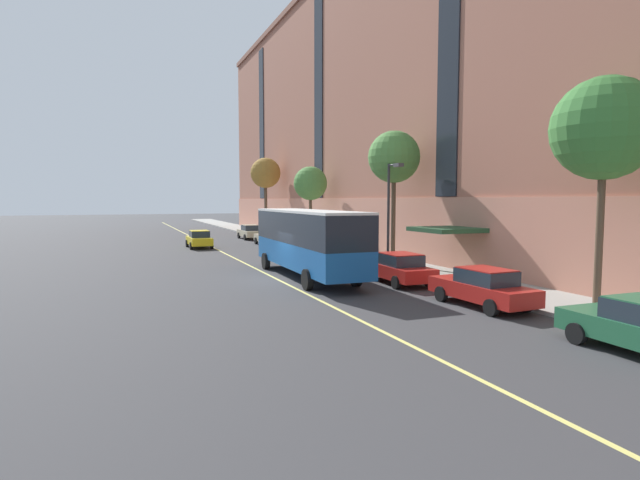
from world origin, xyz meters
TOP-DOWN VIEW (x-y plane):
  - ground_plane at (0.00, 0.00)m, footprint 260.00×260.00m
  - sidewalk at (8.40, 3.00)m, footprint 4.05×160.00m
  - apartment_facade at (16.41, -0.00)m, footprint 15.20×110.00m
  - city_bus at (1.40, 0.03)m, footprint 2.99×11.85m
  - parked_car_champagne_0 at (5.09, 27.46)m, footprint 1.90×4.78m
  - parked_car_silver_1 at (5.16, 11.26)m, footprint 1.96×4.47m
  - parked_car_black_2 at (5.06, 3.66)m, footprint 2.01×4.69m
  - parked_car_red_3 at (5.04, -3.47)m, footprint 2.16×4.81m
  - parked_car_champagne_4 at (5.06, 19.74)m, footprint 2.04×4.70m
  - parked_car_red_6 at (5.22, -9.56)m, footprint 2.00×4.76m
  - taxi_cab at (-1.49, 19.39)m, footprint 1.95×4.34m
  - street_tree_near_corner at (8.14, -12.29)m, footprint 3.69×3.69m
  - street_tree_mid_block at (8.14, 2.38)m, footprint 3.27×3.27m
  - street_tree_far_uptown at (8.14, 17.05)m, footprint 3.05×3.05m
  - street_tree_far_downtown at (8.14, 31.72)m, footprint 3.53×3.53m
  - street_lamp at (6.97, 0.73)m, footprint 0.36×1.48m
  - fire_hydrant at (6.87, -6.39)m, footprint 0.42×0.24m
  - lane_centerline at (-0.30, 3.00)m, footprint 0.16×140.00m

SIDE VIEW (x-z plane):
  - ground_plane at x=0.00m, z-range 0.00..0.00m
  - lane_centerline at x=-0.30m, z-range 0.00..0.01m
  - sidewalk at x=8.40m, z-range 0.00..0.15m
  - fire_hydrant at x=6.87m, z-range 0.13..0.85m
  - taxi_cab at x=-1.49m, z-range 0.00..1.56m
  - parked_car_silver_1 at x=5.16m, z-range 0.00..1.56m
  - parked_car_red_6 at x=5.22m, z-range 0.00..1.56m
  - parked_car_black_2 at x=5.06m, z-range 0.00..1.56m
  - parked_car_champagne_0 at x=5.09m, z-range 0.00..1.56m
  - parked_car_champagne_4 at x=5.06m, z-range 0.00..1.56m
  - parked_car_red_3 at x=5.04m, z-range 0.01..1.57m
  - city_bus at x=1.40m, z-range 0.29..3.98m
  - street_lamp at x=6.97m, z-range 0.91..7.15m
  - street_tree_far_uptown at x=8.14m, z-range 2.14..9.24m
  - street_tree_near_corner at x=8.14m, z-range 2.52..11.01m
  - street_tree_mid_block at x=8.14m, z-range 2.68..11.10m
  - street_tree_far_downtown at x=8.14m, z-range 2.82..11.83m
  - apartment_facade at x=16.41m, z-range -0.02..26.14m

